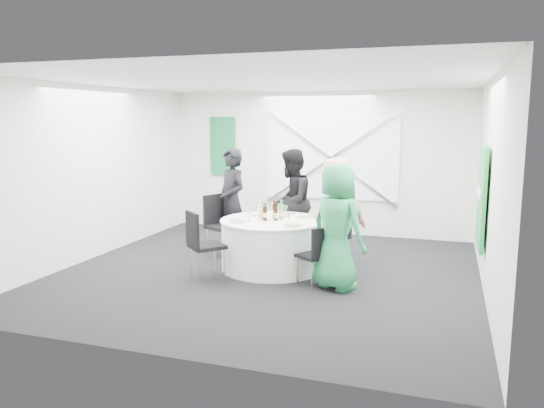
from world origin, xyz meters
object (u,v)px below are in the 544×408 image
(chair_back, at_px, (288,223))
(chair_back_right, at_px, (338,229))
(banquet_table, at_px, (272,244))
(chair_back_left, at_px, (219,220))
(person_woman_green, at_px, (337,227))
(clear_water_bottle, at_px, (260,212))
(chair_front_left, at_px, (201,240))
(chair_front_right, at_px, (317,251))
(person_man_back, at_px, (291,202))
(person_man_back_left, at_px, (232,201))
(green_water_bottle, at_px, (281,212))
(person_woman_pink, at_px, (336,211))

(chair_back, relative_size, chair_back_right, 0.88)
(chair_back_right, bearing_deg, banquet_table, -90.00)
(chair_back_left, xyz_separation_m, person_woman_green, (2.21, -1.12, 0.25))
(chair_back_right, xyz_separation_m, person_woman_green, (0.22, -1.23, 0.29))
(clear_water_bottle, bearing_deg, banquet_table, 19.44)
(chair_back_right, relative_size, clear_water_bottle, 3.30)
(banquet_table, height_order, chair_front_left, chair_front_left)
(chair_front_right, bearing_deg, person_man_back, -117.19)
(person_man_back_left, xyz_separation_m, green_water_bottle, (1.07, -0.62, -0.01))
(chair_front_right, height_order, person_man_back, person_man_back)
(green_water_bottle, bearing_deg, chair_front_left, -134.22)
(chair_front_left, bearing_deg, person_woman_pink, -94.95)
(person_woman_green, bearing_deg, person_man_back, -26.79)
(chair_back_left, height_order, chair_back_right, chair_back_left)
(person_man_back, bearing_deg, chair_back_left, -65.30)
(chair_back, height_order, person_man_back_left, person_man_back_left)
(person_woman_pink, bearing_deg, clear_water_bottle, -2.56)
(banquet_table, relative_size, chair_back_left, 1.54)
(person_man_back, bearing_deg, person_woman_green, 34.53)
(chair_back, height_order, person_woman_pink, person_woman_pink)
(green_water_bottle, bearing_deg, person_woman_pink, 38.31)
(chair_back_left, bearing_deg, green_water_bottle, -84.85)
(chair_back_left, bearing_deg, person_woman_pink, -61.34)
(chair_back, relative_size, person_woman_pink, 0.50)
(banquet_table, height_order, person_woman_green, person_woman_green)
(chair_back_left, distance_m, person_woman_pink, 1.96)
(chair_back_right, bearing_deg, chair_back, -154.76)
(banquet_table, relative_size, chair_front_right, 1.89)
(chair_front_left, bearing_deg, chair_back, -65.52)
(banquet_table, height_order, chair_back, chair_back)
(banquet_table, height_order, person_man_back_left, person_man_back_left)
(chair_back_left, relative_size, person_man_back_left, 0.57)
(banquet_table, distance_m, person_man_back_left, 1.28)
(banquet_table, relative_size, person_woman_green, 0.92)
(chair_back_right, relative_size, green_water_bottle, 3.18)
(chair_front_right, height_order, person_man_back_left, person_man_back_left)
(person_man_back, relative_size, clear_water_bottle, 6.19)
(person_man_back_left, bearing_deg, chair_front_left, -47.29)
(chair_back_right, xyz_separation_m, chair_front_left, (-1.67, -1.46, 0.03))
(person_man_back, distance_m, green_water_bottle, 0.95)
(chair_back_left, bearing_deg, person_man_back, -40.67)
(chair_back_left, relative_size, chair_front_left, 1.03)
(chair_back_right, height_order, person_man_back, person_man_back)
(chair_back_right, distance_m, chair_front_left, 2.22)
(person_woman_green, xyz_separation_m, clear_water_bottle, (-1.28, 0.55, 0.03))
(banquet_table, bearing_deg, green_water_bottle, 30.68)
(person_man_back_left, bearing_deg, chair_front_right, 0.48)
(chair_front_left, distance_m, person_woman_green, 1.92)
(person_man_back_left, relative_size, person_man_back, 1.01)
(banquet_table, height_order, chair_back_left, chair_back_left)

